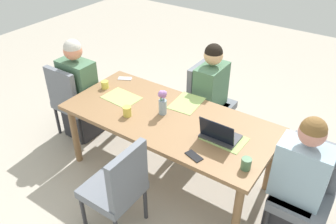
{
  "coord_description": "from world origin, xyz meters",
  "views": [
    {
      "loc": [
        -1.51,
        2.2,
        2.54
      ],
      "look_at": [
        0.0,
        0.0,
        0.77
      ],
      "focal_mm": 36.86,
      "sensor_mm": 36.0,
      "label": 1
    }
  ],
  "objects_px": {
    "chair_head_right_left_mid": "(72,98)",
    "flower_vase": "(163,101)",
    "person_head_right_left_mid": "(80,95)",
    "phone_silver": "(125,78)",
    "coffee_mug_near_left": "(105,85)",
    "chair_near_left_far": "(206,98)",
    "person_head_left_left_near": "(297,188)",
    "coffee_mug_near_right": "(127,111)",
    "coffee_mug_centre_left": "(246,164)",
    "person_near_left_far": "(210,100)",
    "dining_table": "(168,123)",
    "chair_head_left_left_near": "(306,188)",
    "phone_black": "(194,156)",
    "chair_far_right_near": "(118,185)",
    "laptop_head_left_left_near": "(219,135)"
  },
  "relations": [
    {
      "from": "chair_head_left_left_near",
      "to": "person_head_right_left_mid",
      "type": "bearing_deg",
      "value": 0.83
    },
    {
      "from": "coffee_mug_near_right",
      "to": "coffee_mug_centre_left",
      "type": "relative_size",
      "value": 1.01
    },
    {
      "from": "flower_vase",
      "to": "coffee_mug_near_left",
      "type": "distance_m",
      "value": 0.79
    },
    {
      "from": "person_head_right_left_mid",
      "to": "chair_near_left_far",
      "type": "distance_m",
      "value": 1.44
    },
    {
      "from": "laptop_head_left_left_near",
      "to": "coffee_mug_near_left",
      "type": "xyz_separation_m",
      "value": [
        1.41,
        -0.1,
        -0.0
      ]
    },
    {
      "from": "chair_head_left_left_near",
      "to": "chair_far_right_near",
      "type": "bearing_deg",
      "value": 33.6
    },
    {
      "from": "person_head_left_left_near",
      "to": "phone_black",
      "type": "xyz_separation_m",
      "value": [
        0.76,
        0.34,
        0.2
      ]
    },
    {
      "from": "coffee_mug_near_left",
      "to": "phone_silver",
      "type": "relative_size",
      "value": 0.54
    },
    {
      "from": "person_head_left_left_near",
      "to": "chair_far_right_near",
      "type": "bearing_deg",
      "value": 32.43
    },
    {
      "from": "person_head_right_left_mid",
      "to": "phone_silver",
      "type": "height_order",
      "value": "person_head_right_left_mid"
    },
    {
      "from": "person_head_left_left_near",
      "to": "chair_head_right_left_mid",
      "type": "bearing_deg",
      "value": 0.83
    },
    {
      "from": "flower_vase",
      "to": "coffee_mug_near_right",
      "type": "distance_m",
      "value": 0.34
    },
    {
      "from": "person_head_right_left_mid",
      "to": "chair_head_right_left_mid",
      "type": "bearing_deg",
      "value": 51.24
    },
    {
      "from": "dining_table",
      "to": "person_head_left_left_near",
      "type": "distance_m",
      "value": 1.25
    },
    {
      "from": "person_head_left_left_near",
      "to": "coffee_mug_near_right",
      "type": "relative_size",
      "value": 12.26
    },
    {
      "from": "chair_head_right_left_mid",
      "to": "flower_vase",
      "type": "distance_m",
      "value": 1.27
    },
    {
      "from": "phone_silver",
      "to": "coffee_mug_centre_left",
      "type": "bearing_deg",
      "value": 131.37
    },
    {
      "from": "person_near_left_far",
      "to": "coffee_mug_near_left",
      "type": "xyz_separation_m",
      "value": [
        0.9,
        0.69,
        0.23
      ]
    },
    {
      "from": "coffee_mug_near_left",
      "to": "chair_near_left_far",
      "type": "bearing_deg",
      "value": -137.7
    },
    {
      "from": "person_near_left_far",
      "to": "person_head_left_left_near",
      "type": "bearing_deg",
      "value": 147.32
    },
    {
      "from": "chair_near_left_far",
      "to": "person_near_left_far",
      "type": "distance_m",
      "value": 0.1
    },
    {
      "from": "person_near_left_far",
      "to": "phone_silver",
      "type": "distance_m",
      "value": 0.98
    },
    {
      "from": "dining_table",
      "to": "coffee_mug_near_right",
      "type": "distance_m",
      "value": 0.4
    },
    {
      "from": "chair_head_right_left_mid",
      "to": "coffee_mug_near_right",
      "type": "xyz_separation_m",
      "value": [
        -0.97,
        0.15,
        0.27
      ]
    },
    {
      "from": "person_head_left_left_near",
      "to": "coffee_mug_centre_left",
      "type": "bearing_deg",
      "value": 32.74
    },
    {
      "from": "flower_vase",
      "to": "coffee_mug_near_left",
      "type": "xyz_separation_m",
      "value": [
        0.78,
        -0.05,
        -0.1
      ]
    },
    {
      "from": "chair_far_right_near",
      "to": "coffee_mug_near_left",
      "type": "xyz_separation_m",
      "value": [
        0.9,
        -0.84,
        0.26
      ]
    },
    {
      "from": "person_head_right_left_mid",
      "to": "coffee_mug_centre_left",
      "type": "height_order",
      "value": "person_head_right_left_mid"
    },
    {
      "from": "coffee_mug_near_left",
      "to": "dining_table",
      "type": "bearing_deg",
      "value": 175.67
    },
    {
      "from": "chair_head_left_left_near",
      "to": "coffee_mug_near_right",
      "type": "height_order",
      "value": "chair_head_left_left_near"
    },
    {
      "from": "laptop_head_left_left_near",
      "to": "phone_silver",
      "type": "xyz_separation_m",
      "value": [
        1.37,
        -0.38,
        -0.04
      ]
    },
    {
      "from": "person_head_right_left_mid",
      "to": "chair_far_right_near",
      "type": "xyz_separation_m",
      "value": [
        -1.28,
        0.8,
        -0.03
      ]
    },
    {
      "from": "chair_head_right_left_mid",
      "to": "phone_silver",
      "type": "distance_m",
      "value": 0.66
    },
    {
      "from": "dining_table",
      "to": "coffee_mug_near_right",
      "type": "xyz_separation_m",
      "value": [
        0.32,
        0.2,
        0.12
      ]
    },
    {
      "from": "chair_head_right_left_mid",
      "to": "person_near_left_far",
      "type": "distance_m",
      "value": 1.56
    },
    {
      "from": "person_near_left_far",
      "to": "phone_black",
      "type": "height_order",
      "value": "person_near_left_far"
    },
    {
      "from": "person_head_right_left_mid",
      "to": "coffee_mug_centre_left",
      "type": "bearing_deg",
      "value": 172.74
    },
    {
      "from": "chair_head_left_left_near",
      "to": "phone_silver",
      "type": "relative_size",
      "value": 6.0
    },
    {
      "from": "chair_head_left_left_near",
      "to": "chair_head_right_left_mid",
      "type": "height_order",
      "value": "same"
    },
    {
      "from": "chair_near_left_far",
      "to": "phone_black",
      "type": "distance_m",
      "value": 1.3
    },
    {
      "from": "coffee_mug_near_right",
      "to": "chair_far_right_near",
      "type": "bearing_deg",
      "value": 122.63
    },
    {
      "from": "laptop_head_left_left_near",
      "to": "phone_silver",
      "type": "bearing_deg",
      "value": -15.41
    },
    {
      "from": "person_near_left_far",
      "to": "coffee_mug_near_right",
      "type": "xyz_separation_m",
      "value": [
        0.37,
        0.96,
        0.24
      ]
    },
    {
      "from": "phone_black",
      "to": "chair_near_left_far",
      "type": "bearing_deg",
      "value": 131.4
    },
    {
      "from": "coffee_mug_near_right",
      "to": "coffee_mug_centre_left",
      "type": "distance_m",
      "value": 1.21
    },
    {
      "from": "phone_black",
      "to": "dining_table",
      "type": "bearing_deg",
      "value": 161.94
    },
    {
      "from": "dining_table",
      "to": "phone_black",
      "type": "distance_m",
      "value": 0.61
    },
    {
      "from": "person_head_left_left_near",
      "to": "coffee_mug_near_right",
      "type": "distance_m",
      "value": 1.6
    },
    {
      "from": "chair_near_left_far",
      "to": "coffee_mug_near_left",
      "type": "relative_size",
      "value": 11.11
    },
    {
      "from": "dining_table",
      "to": "person_head_right_left_mid",
      "type": "distance_m",
      "value": 1.24
    }
  ]
}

